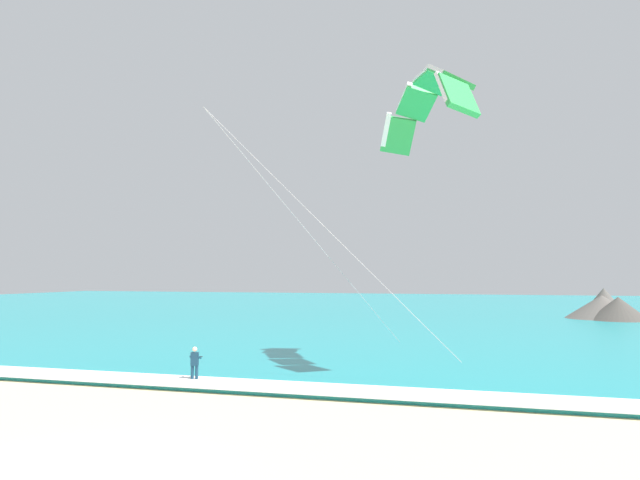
{
  "coord_description": "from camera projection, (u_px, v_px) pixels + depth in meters",
  "views": [
    {
      "loc": [
        10.07,
        -12.72,
        5.01
      ],
      "look_at": [
        2.43,
        14.12,
        6.63
      ],
      "focal_mm": 32.94,
      "sensor_mm": 36.0,
      "label": 1
    }
  ],
  "objects": [
    {
      "name": "ground_plane",
      "position": [
        72.0,
        474.0,
        14.68
      ],
      "size": [
        200.0,
        200.0,
        0.0
      ],
      "primitive_type": "plane",
      "color": "#C6B78E"
    },
    {
      "name": "sea",
      "position": [
        413.0,
        309.0,
        82.01
      ],
      "size": [
        200.0,
        120.0,
        0.2
      ],
      "primitive_type": "cube",
      "color": "teal",
      "rests_on": "ground"
    },
    {
      "name": "kitesurfer",
      "position": [
        195.0,
        363.0,
        26.73
      ],
      "size": [
        0.6,
        0.6,
        1.69
      ],
      "color": "#143347",
      "rests_on": "ground"
    },
    {
      "name": "surfboard",
      "position": [
        194.0,
        384.0,
        26.66
      ],
      "size": [
        0.77,
        1.47,
        0.09
      ],
      "color": "#239EC6",
      "rests_on": "ground"
    },
    {
      "name": "headland_right",
      "position": [
        607.0,
        307.0,
        63.15
      ],
      "size": [
        8.54,
        9.5,
        3.48
      ],
      "color": "#56514C",
      "rests_on": "ground"
    },
    {
      "name": "surf_foam",
      "position": [
        247.0,
        385.0,
        25.36
      ],
      "size": [
        200.0,
        2.55,
        0.04
      ],
      "primitive_type": "cube",
      "color": "white",
      "rests_on": "sea"
    },
    {
      "name": "kite_primary",
      "position": [
        428.0,
        100.0,
        29.88
      ],
      "size": [
        12.68,
        9.22,
        14.11
      ],
      "color": "green"
    }
  ]
}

